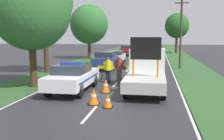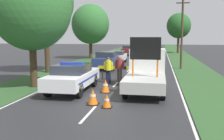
{
  "view_description": "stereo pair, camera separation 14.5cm",
  "coord_description": "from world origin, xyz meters",
  "px_view_note": "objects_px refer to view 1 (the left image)",
  "views": [
    {
      "loc": [
        2.62,
        -13.06,
        3.14
      ],
      "look_at": [
        -0.01,
        2.12,
        1.1
      ],
      "focal_mm": 42.0,
      "sensor_mm": 36.0,
      "label": 1
    },
    {
      "loc": [
        2.77,
        -13.04,
        3.14
      ],
      "look_at": [
        -0.01,
        2.12,
        1.1
      ],
      "focal_mm": 42.0,
      "sensor_mm": 36.0,
      "label": 2
    }
  ],
  "objects_px": {
    "queued_car_hatch_blue": "(106,60)",
    "roadside_tree_mid_left": "(89,24)",
    "queued_car_van_white": "(116,57)",
    "roadside_tree_near_left": "(31,8)",
    "police_car": "(73,77)",
    "pedestrian_civilian": "(119,67)",
    "traffic_cone_centre_front": "(108,101)",
    "roadside_tree_mid_right": "(177,26)",
    "roadside_tree_near_right": "(45,3)",
    "work_truck": "(146,71)",
    "traffic_cone_near_truck": "(94,97)",
    "traffic_cone_near_police": "(106,86)",
    "utility_pole": "(181,32)",
    "road_barrier": "(119,69)",
    "queued_car_wagon_maroon": "(127,50)",
    "queued_car_sedan_silver": "(155,52)",
    "police_officer": "(108,68)"
  },
  "relations": [
    {
      "from": "queued_car_sedan_silver",
      "to": "police_officer",
      "type": "bearing_deg",
      "value": 81.53
    },
    {
      "from": "queued_car_wagon_maroon",
      "to": "roadside_tree_near_right",
      "type": "relative_size",
      "value": 0.49
    },
    {
      "from": "police_car",
      "to": "pedestrian_civilian",
      "type": "relative_size",
      "value": 2.78
    },
    {
      "from": "work_truck",
      "to": "queued_car_hatch_blue",
      "type": "height_order",
      "value": "work_truck"
    },
    {
      "from": "police_car",
      "to": "traffic_cone_centre_front",
      "type": "distance_m",
      "value": 3.97
    },
    {
      "from": "police_car",
      "to": "utility_pole",
      "type": "height_order",
      "value": "utility_pole"
    },
    {
      "from": "traffic_cone_near_truck",
      "to": "roadside_tree_mid_right",
      "type": "relative_size",
      "value": 0.1
    },
    {
      "from": "queued_car_van_white",
      "to": "roadside_tree_mid_left",
      "type": "bearing_deg",
      "value": -47.45
    },
    {
      "from": "police_car",
      "to": "pedestrian_civilian",
      "type": "height_order",
      "value": "pedestrian_civilian"
    },
    {
      "from": "queued_car_van_white",
      "to": "queued_car_sedan_silver",
      "type": "distance_m",
      "value": 7.74
    },
    {
      "from": "police_officer",
      "to": "traffic_cone_near_police",
      "type": "bearing_deg",
      "value": 88.34
    },
    {
      "from": "traffic_cone_near_truck",
      "to": "roadside_tree_near_left",
      "type": "distance_m",
      "value": 7.08
    },
    {
      "from": "roadside_tree_near_right",
      "to": "roadside_tree_mid_left",
      "type": "distance_m",
      "value": 13.76
    },
    {
      "from": "queued_car_hatch_blue",
      "to": "roadside_tree_mid_left",
      "type": "xyz_separation_m",
      "value": [
        -4.3,
        10.26,
        3.77
      ]
    },
    {
      "from": "queued_car_wagon_maroon",
      "to": "queued_car_van_white",
      "type": "bearing_deg",
      "value": 90.39
    },
    {
      "from": "work_truck",
      "to": "road_barrier",
      "type": "distance_m",
      "value": 3.66
    },
    {
      "from": "work_truck",
      "to": "queued_car_sedan_silver",
      "type": "height_order",
      "value": "work_truck"
    },
    {
      "from": "police_car",
      "to": "utility_pole",
      "type": "distance_m",
      "value": 13.47
    },
    {
      "from": "roadside_tree_near_left",
      "to": "roadside_tree_mid_left",
      "type": "distance_m",
      "value": 19.87
    },
    {
      "from": "queued_car_van_white",
      "to": "roadside_tree_mid_left",
      "type": "xyz_separation_m",
      "value": [
        -4.37,
        4.76,
        3.9
      ]
    },
    {
      "from": "roadside_tree_mid_right",
      "to": "utility_pole",
      "type": "bearing_deg",
      "value": -92.99
    },
    {
      "from": "pedestrian_civilian",
      "to": "roadside_tree_mid_left",
      "type": "relative_size",
      "value": 0.25
    },
    {
      "from": "traffic_cone_centre_front",
      "to": "roadside_tree_mid_right",
      "type": "height_order",
      "value": "roadside_tree_mid_right"
    },
    {
      "from": "pedestrian_civilian",
      "to": "queued_car_van_white",
      "type": "bearing_deg",
      "value": 115.83
    },
    {
      "from": "police_car",
      "to": "queued_car_wagon_maroon",
      "type": "distance_m",
      "value": 27.41
    },
    {
      "from": "road_barrier",
      "to": "queued_car_wagon_maroon",
      "type": "height_order",
      "value": "queued_car_wagon_maroon"
    },
    {
      "from": "roadside_tree_near_right",
      "to": "traffic_cone_near_truck",
      "type": "bearing_deg",
      "value": -55.66
    },
    {
      "from": "traffic_cone_near_truck",
      "to": "utility_pole",
      "type": "height_order",
      "value": "utility_pole"
    },
    {
      "from": "work_truck",
      "to": "queued_car_hatch_blue",
      "type": "relative_size",
      "value": 1.18
    },
    {
      "from": "pedestrian_civilian",
      "to": "roadside_tree_near_right",
      "type": "distance_m",
      "value": 8.85
    },
    {
      "from": "roadside_tree_mid_right",
      "to": "road_barrier",
      "type": "bearing_deg",
      "value": -101.2
    },
    {
      "from": "traffic_cone_near_police",
      "to": "utility_pole",
      "type": "bearing_deg",
      "value": 66.59
    },
    {
      "from": "traffic_cone_near_truck",
      "to": "roadside_tree_near_left",
      "type": "xyz_separation_m",
      "value": [
        -4.54,
        3.26,
        4.36
      ]
    },
    {
      "from": "queued_car_hatch_blue",
      "to": "roadside_tree_mid_left",
      "type": "bearing_deg",
      "value": -67.25
    },
    {
      "from": "work_truck",
      "to": "utility_pole",
      "type": "distance_m",
      "value": 10.8
    },
    {
      "from": "pedestrian_civilian",
      "to": "traffic_cone_near_police",
      "type": "relative_size",
      "value": 2.46
    },
    {
      "from": "queued_car_sedan_silver",
      "to": "roadside_tree_mid_right",
      "type": "relative_size",
      "value": 0.56
    },
    {
      "from": "roadside_tree_near_right",
      "to": "work_truck",
      "type": "bearing_deg",
      "value": -33.0
    },
    {
      "from": "road_barrier",
      "to": "traffic_cone_near_truck",
      "type": "xyz_separation_m",
      "value": [
        -0.17,
        -6.76,
        -0.46
      ]
    },
    {
      "from": "pedestrian_civilian",
      "to": "queued_car_sedan_silver",
      "type": "distance_m",
      "value": 18.79
    },
    {
      "from": "pedestrian_civilian",
      "to": "queued_car_van_white",
      "type": "distance_m",
      "value": 12.47
    },
    {
      "from": "queued_car_van_white",
      "to": "roadside_tree_near_left",
      "type": "distance_m",
      "value": 15.77
    },
    {
      "from": "traffic_cone_near_police",
      "to": "queued_car_wagon_maroon",
      "type": "xyz_separation_m",
      "value": [
        -2.01,
        27.38,
        0.48
      ]
    },
    {
      "from": "traffic_cone_near_truck",
      "to": "roadside_tree_mid_right",
      "type": "bearing_deg",
      "value": 80.55
    },
    {
      "from": "police_officer",
      "to": "queued_car_van_white",
      "type": "bearing_deg",
      "value": -93.01
    },
    {
      "from": "queued_car_van_white",
      "to": "work_truck",
      "type": "bearing_deg",
      "value": 105.82
    },
    {
      "from": "roadside_tree_mid_right",
      "to": "roadside_tree_near_left",
      "type": "bearing_deg",
      "value": -107.6
    },
    {
      "from": "work_truck",
      "to": "utility_pole",
      "type": "xyz_separation_m",
      "value": [
        2.71,
        10.17,
        2.39
      ]
    },
    {
      "from": "police_officer",
      "to": "roadside_tree_near_left",
      "type": "height_order",
      "value": "roadside_tree_near_left"
    },
    {
      "from": "pedestrian_civilian",
      "to": "queued_car_van_white",
      "type": "height_order",
      "value": "pedestrian_civilian"
    }
  ]
}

